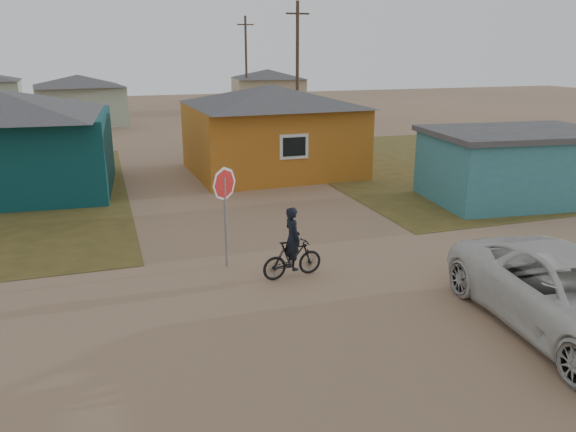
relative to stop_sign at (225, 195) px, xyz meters
name	(u,v)px	position (x,y,z in m)	size (l,w,h in m)	color
ground	(350,310)	(1.96, -3.34, -1.91)	(120.00, 120.00, 0.00)	#8B6B50
grass_ne	(497,160)	(15.96, 9.66, -1.90)	(20.00, 18.00, 0.00)	brown
house_yellow	(272,128)	(4.46, 10.66, 0.09)	(7.72, 6.76, 3.90)	#B1651B
shed_turquoise	(515,165)	(11.46, 3.16, -0.60)	(6.71, 4.93, 2.60)	teal
house_pale_west	(80,99)	(-4.04, 30.66, -0.05)	(7.04, 6.15, 3.60)	#95A18A
house_beige_east	(268,89)	(11.96, 36.66, -0.05)	(6.95, 6.05, 3.60)	tan
utility_pole_near	(297,71)	(8.46, 18.66, 2.23)	(1.40, 0.20, 8.00)	#453429
utility_pole_far	(246,64)	(9.46, 34.66, 2.23)	(1.40, 0.20, 8.00)	#453429
stop_sign	(225,195)	(0.00, 0.00, 0.00)	(0.83, 0.26, 2.61)	gray
cyclist	(293,252)	(1.38, -1.22, -1.26)	(1.62, 0.65, 1.79)	black
vehicle	(574,296)	(5.65, -5.65, -1.11)	(2.65, 5.74, 1.60)	silver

